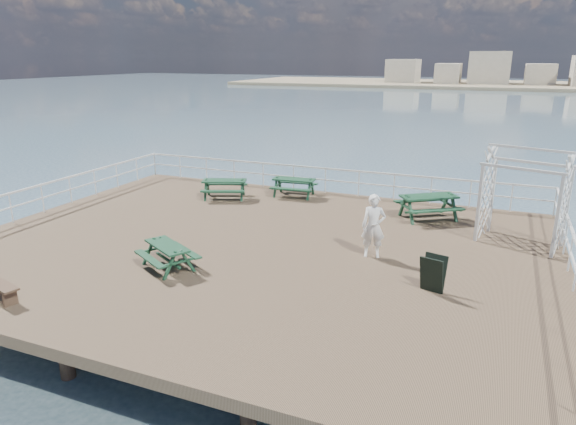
# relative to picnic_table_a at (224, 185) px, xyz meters

# --- Properties ---
(ground) EXTENTS (18.00, 14.00, 0.30)m
(ground) POSITION_rel_picnic_table_a_xyz_m (3.55, -4.39, -0.70)
(ground) COLOR brown
(ground) RESTS_ON ground
(sea_backdrop) EXTENTS (300.00, 300.00, 9.20)m
(sea_backdrop) POSITION_rel_picnic_table_a_xyz_m (16.09, 129.67, -1.06)
(sea_backdrop) COLOR #3F596B
(sea_backdrop) RESTS_ON ground
(railing) EXTENTS (17.77, 13.76, 1.10)m
(railing) POSITION_rel_picnic_table_a_xyz_m (3.48, -1.82, 0.32)
(railing) COLOR silver
(railing) RESTS_ON ground
(picnic_table_a) EXTENTS (2.18, 1.99, 0.87)m
(picnic_table_a) POSITION_rel_picnic_table_a_xyz_m (0.00, 0.00, 0.00)
(picnic_table_a) COLOR #13341E
(picnic_table_a) RESTS_ON ground
(picnic_table_b) EXTENTS (1.85, 1.55, 0.84)m
(picnic_table_b) POSITION_rel_picnic_table_a_xyz_m (2.52, 1.41, -0.01)
(picnic_table_b) COLOR #13341E
(picnic_table_b) RESTS_ON ground
(picnic_table_c) EXTENTS (2.56, 2.46, 0.97)m
(picnic_table_c) POSITION_rel_picnic_table_a_xyz_m (8.17, 0.36, 0.07)
(picnic_table_c) COLOR #13341E
(picnic_table_c) RESTS_ON ground
(picnic_table_d) EXTENTS (2.01, 1.89, 0.77)m
(picnic_table_d) POSITION_rel_picnic_table_a_xyz_m (2.17, -7.04, -0.06)
(picnic_table_d) COLOR #13341E
(picnic_table_d) RESTS_ON ground
(trellis_arbor) EXTENTS (2.71, 1.94, 3.04)m
(trellis_arbor) POSITION_rel_picnic_table_a_xyz_m (11.15, -1.18, 0.79)
(trellis_arbor) COLOR silver
(trellis_arbor) RESTS_ON ground
(sandwich_board) EXTENTS (0.67, 0.56, 0.95)m
(sandwich_board) POSITION_rel_picnic_table_a_xyz_m (9.13, -5.75, -0.09)
(sandwich_board) COLOR black
(sandwich_board) RESTS_ON ground
(person) EXTENTS (0.76, 0.59, 1.87)m
(person) POSITION_rel_picnic_table_a_xyz_m (7.19, -4.02, 0.38)
(person) COLOR white
(person) RESTS_ON ground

